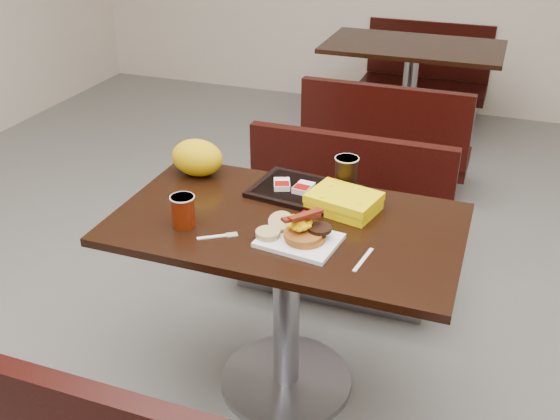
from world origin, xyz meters
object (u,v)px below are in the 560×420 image
(tray, at_px, (304,191))
(paper_bag, at_px, (197,158))
(knife, at_px, (363,260))
(pancake_stack, at_px, (305,236))
(fork, at_px, (212,237))
(clamshell, at_px, (344,202))
(bench_near_n, at_px, (337,224))
(bench_far_n, at_px, (424,73))
(bench_far_s, at_px, (388,134))
(table_far, at_px, (408,97))
(hashbrown_sleeve_left, at_px, (282,184))
(coffee_cup_near, at_px, (183,211))
(hashbrown_sleeve_right, at_px, (304,188))
(coffee_cup_far, at_px, (346,172))
(table_near, at_px, (286,308))
(platter, at_px, (299,240))

(tray, relative_size, paper_bag, 1.80)
(knife, bearing_deg, pancake_stack, -90.99)
(fork, bearing_deg, clamshell, 9.95)
(tray, height_order, clamshell, clamshell)
(bench_near_n, bearing_deg, clamshell, -73.65)
(bench_far_n, bearing_deg, paper_bag, -98.44)
(bench_far_s, bearing_deg, table_far, 90.00)
(table_far, distance_m, hashbrown_sleeve_left, 2.43)
(pancake_stack, height_order, knife, pancake_stack)
(pancake_stack, xyz_separation_m, coffee_cup_near, (-0.42, -0.03, 0.03))
(pancake_stack, bearing_deg, bench_near_n, 97.35)
(hashbrown_sleeve_right, relative_size, paper_bag, 0.40)
(bench_far_s, height_order, coffee_cup_far, coffee_cup_far)
(table_far, distance_m, fork, 2.83)
(table_near, bearing_deg, coffee_cup_far, 66.04)
(platter, distance_m, coffee_cup_near, 0.41)
(bench_far_n, distance_m, coffee_cup_near, 3.50)
(tray, relative_size, hashbrown_sleeve_right, 4.53)
(bench_far_s, relative_size, hashbrown_sleeve_left, 12.36)
(table_near, relative_size, clamshell, 5.09)
(table_near, relative_size, hashbrown_sleeve_right, 14.43)
(table_far, bearing_deg, table_near, -90.00)
(pancake_stack, distance_m, fork, 0.31)
(bench_near_n, distance_m, pancake_stack, 0.93)
(pancake_stack, bearing_deg, hashbrown_sleeve_left, 121.25)
(clamshell, bearing_deg, knife, -51.25)
(coffee_cup_near, distance_m, tray, 0.48)
(tray, distance_m, clamshell, 0.19)
(bench_near_n, bearing_deg, bench_far_n, 90.00)
(table_near, bearing_deg, platter, -55.17)
(bench_far_s, distance_m, clamshell, 1.82)
(fork, height_order, knife, same)
(platter, height_order, tray, tray)
(fork, bearing_deg, platter, -19.11)
(bench_far_n, bearing_deg, knife, -84.92)
(hashbrown_sleeve_right, bearing_deg, coffee_cup_far, 39.66)
(coffee_cup_near, bearing_deg, tray, 50.07)
(bench_far_s, height_order, fork, fork)
(platter, distance_m, hashbrown_sleeve_left, 0.37)
(knife, bearing_deg, hashbrown_sleeve_left, -123.54)
(platter, distance_m, knife, 0.22)
(fork, xyz_separation_m, hashbrown_sleeve_left, (0.10, 0.40, 0.03))
(bench_near_n, xyz_separation_m, hashbrown_sleeve_left, (-0.09, -0.49, 0.42))
(knife, xyz_separation_m, clamshell, (-0.14, 0.30, 0.03))
(bench_near_n, height_order, table_far, table_far)
(table_near, distance_m, bench_near_n, 0.70)
(platter, bearing_deg, bench_far_s, 99.62)
(fork, distance_m, tray, 0.45)
(pancake_stack, xyz_separation_m, fork, (-0.30, -0.07, -0.03))
(bench_far_n, xyz_separation_m, tray, (-0.01, -3.08, 0.40))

